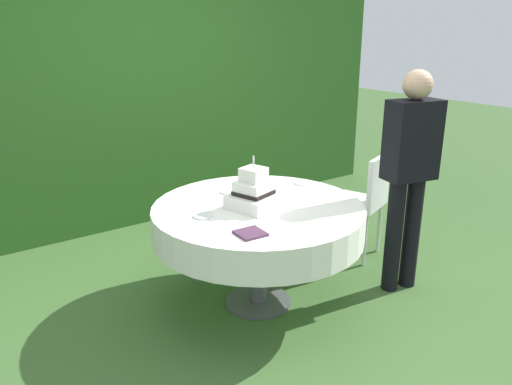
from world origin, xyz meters
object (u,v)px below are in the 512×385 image
(serving_plate_far, at_px, (304,183))
(garden_chair, at_px, (366,196))
(standing_person, at_px, (409,168))
(cake_table, at_px, (258,221))
(napkin_stack, at_px, (250,233))
(serving_plate_left, at_px, (228,192))
(serving_plate_near, at_px, (203,216))
(wedding_cake, at_px, (253,193))

(serving_plate_far, height_order, garden_chair, garden_chair)
(serving_plate_far, relative_size, standing_person, 0.09)
(cake_table, relative_size, serving_plate_far, 10.14)
(serving_plate_far, height_order, napkin_stack, napkin_stack)
(serving_plate_far, relative_size, serving_plate_left, 1.24)
(standing_person, bearing_deg, garden_chair, 72.26)
(serving_plate_far, xyz_separation_m, napkin_stack, (-0.88, -0.55, 0.00))
(serving_plate_near, distance_m, serving_plate_far, 0.97)
(wedding_cake, distance_m, serving_plate_near, 0.37)
(serving_plate_left, bearing_deg, garden_chair, -11.63)
(serving_plate_far, bearing_deg, wedding_cake, -161.71)
(serving_plate_far, height_order, standing_person, standing_person)
(wedding_cake, height_order, serving_plate_near, wedding_cake)
(napkin_stack, distance_m, standing_person, 1.33)
(standing_person, bearing_deg, serving_plate_near, 161.75)
(serving_plate_far, distance_m, napkin_stack, 1.04)
(serving_plate_left, distance_m, napkin_stack, 0.77)
(wedding_cake, bearing_deg, serving_plate_near, 172.27)
(serving_plate_near, height_order, serving_plate_left, same)
(napkin_stack, height_order, standing_person, standing_person)
(standing_person, bearing_deg, wedding_cake, 158.44)
(serving_plate_left, relative_size, napkin_stack, 0.72)
(cake_table, height_order, serving_plate_near, serving_plate_near)
(cake_table, xyz_separation_m, serving_plate_near, (-0.40, 0.04, 0.11))
(napkin_stack, relative_size, standing_person, 0.10)
(napkin_stack, height_order, garden_chair, garden_chair)
(cake_table, relative_size, standing_person, 0.89)
(napkin_stack, bearing_deg, standing_person, -2.64)
(cake_table, xyz_separation_m, garden_chair, (1.16, 0.10, -0.08))
(napkin_stack, xyz_separation_m, standing_person, (1.31, -0.06, 0.19))
(cake_table, bearing_deg, wedding_cake, -166.29)
(cake_table, bearing_deg, garden_chair, 5.01)
(wedding_cake, bearing_deg, napkin_stack, -127.51)
(serving_plate_near, xyz_separation_m, serving_plate_far, (0.96, 0.15, 0.00))
(cake_table, height_order, garden_chair, garden_chair)
(garden_chair, bearing_deg, wedding_cake, -174.63)
(napkin_stack, xyz_separation_m, garden_chair, (1.48, 0.46, -0.20))
(cake_table, relative_size, wedding_cake, 4.00)
(serving_plate_near, bearing_deg, wedding_cake, -7.73)
(wedding_cake, bearing_deg, garden_chair, 5.37)
(serving_plate_near, xyz_separation_m, serving_plate_left, (0.38, 0.31, 0.00))
(serving_plate_left, relative_size, standing_person, 0.07)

